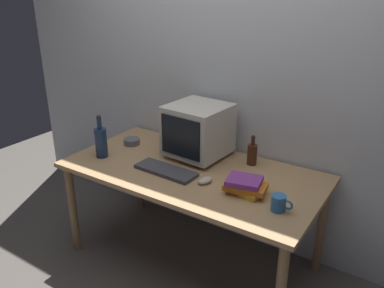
# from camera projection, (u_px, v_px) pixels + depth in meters

# --- Properties ---
(ground_plane) EXTENTS (6.00, 6.00, 0.00)m
(ground_plane) POSITION_uv_depth(u_px,v_px,m) (192.00, 258.00, 2.85)
(ground_plane) COLOR #56514C
(back_wall) EXTENTS (4.00, 0.08, 2.50)m
(back_wall) POSITION_uv_depth(u_px,v_px,m) (230.00, 74.00, 2.75)
(back_wall) COLOR silver
(back_wall) RESTS_ON ground
(desk) EXTENTS (1.68, 0.85, 0.71)m
(desk) POSITION_uv_depth(u_px,v_px,m) (192.00, 180.00, 2.61)
(desk) COLOR tan
(desk) RESTS_ON ground
(crt_monitor) EXTENTS (0.41, 0.41, 0.37)m
(crt_monitor) POSITION_uv_depth(u_px,v_px,m) (198.00, 130.00, 2.70)
(crt_monitor) COLOR beige
(crt_monitor) RESTS_ON desk
(keyboard) EXTENTS (0.43, 0.17, 0.02)m
(keyboard) POSITION_uv_depth(u_px,v_px,m) (166.00, 170.00, 2.54)
(keyboard) COLOR #3F3F47
(keyboard) RESTS_ON desk
(computer_mouse) EXTENTS (0.09, 0.11, 0.04)m
(computer_mouse) POSITION_uv_depth(u_px,v_px,m) (205.00, 181.00, 2.40)
(computer_mouse) COLOR beige
(computer_mouse) RESTS_ON desk
(bottle_tall) EXTENTS (0.08, 0.08, 0.31)m
(bottle_tall) POSITION_uv_depth(u_px,v_px,m) (101.00, 141.00, 2.73)
(bottle_tall) COLOR navy
(bottle_tall) RESTS_ON desk
(bottle_short) EXTENTS (0.07, 0.07, 0.21)m
(bottle_short) POSITION_uv_depth(u_px,v_px,m) (252.00, 154.00, 2.62)
(bottle_short) COLOR #472314
(bottle_short) RESTS_ON desk
(book_stack) EXTENTS (0.26, 0.20, 0.09)m
(book_stack) POSITION_uv_depth(u_px,v_px,m) (245.00, 186.00, 2.27)
(book_stack) COLOR gold
(book_stack) RESTS_ON desk
(mug) EXTENTS (0.12, 0.08, 0.09)m
(mug) POSITION_uv_depth(u_px,v_px,m) (279.00, 203.00, 2.10)
(mug) COLOR #3370B2
(mug) RESTS_ON desk
(cd_spindle) EXTENTS (0.12, 0.12, 0.04)m
(cd_spindle) POSITION_uv_depth(u_px,v_px,m) (132.00, 141.00, 2.97)
(cd_spindle) COLOR #595B66
(cd_spindle) RESTS_ON desk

